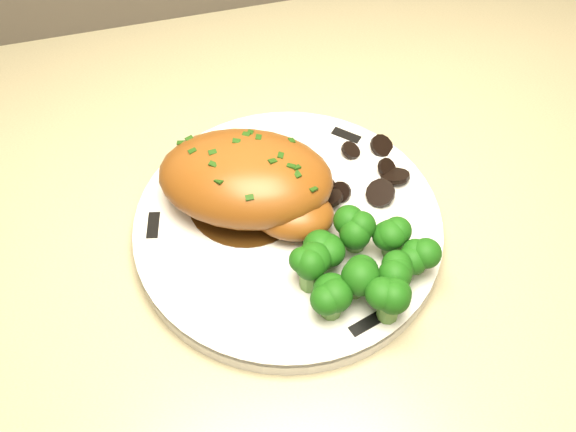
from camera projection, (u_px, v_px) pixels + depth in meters
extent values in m
cube|color=brown|center=(563.00, 339.00, 1.04)|extent=(1.84, 0.60, 0.79)
cylinder|color=silver|center=(288.00, 229.00, 0.63)|extent=(0.35, 0.35, 0.02)
cube|color=black|center=(346.00, 136.00, 0.68)|extent=(0.03, 0.03, 0.00)
cube|color=black|center=(153.00, 225.00, 0.62)|extent=(0.02, 0.03, 0.00)
cube|color=black|center=(366.00, 325.00, 0.56)|extent=(0.03, 0.02, 0.00)
cylinder|color=#351E09|center=(247.00, 199.00, 0.63)|extent=(0.10, 0.10, 0.00)
ellipsoid|color=brown|center=(246.00, 178.00, 0.61)|extent=(0.18, 0.15, 0.06)
ellipsoid|color=brown|center=(293.00, 214.00, 0.60)|extent=(0.08, 0.07, 0.03)
cube|color=#17390B|center=(192.00, 151.00, 0.60)|extent=(0.01, 0.00, 0.00)
cube|color=#17390B|center=(213.00, 150.00, 0.59)|extent=(0.01, 0.00, 0.00)
cube|color=#17390B|center=(234.00, 150.00, 0.59)|extent=(0.01, 0.00, 0.00)
cube|color=#17390B|center=(256.00, 152.00, 0.59)|extent=(0.01, 0.00, 0.00)
cube|color=#17390B|center=(277.00, 155.00, 0.59)|extent=(0.01, 0.00, 0.00)
cube|color=#17390B|center=(299.00, 160.00, 0.59)|extent=(0.01, 0.00, 0.00)
cylinder|color=black|center=(380.00, 175.00, 0.65)|extent=(0.02, 0.02, 0.01)
cylinder|color=black|center=(373.00, 165.00, 0.65)|extent=(0.02, 0.02, 0.01)
cylinder|color=black|center=(360.00, 158.00, 0.65)|extent=(0.02, 0.02, 0.01)
cylinder|color=black|center=(343.00, 163.00, 0.66)|extent=(0.02, 0.02, 0.01)
cylinder|color=black|center=(327.00, 163.00, 0.65)|extent=(0.02, 0.02, 0.01)
cylinder|color=black|center=(314.00, 167.00, 0.64)|extent=(0.03, 0.03, 0.02)
cylinder|color=black|center=(305.00, 181.00, 0.64)|extent=(0.03, 0.03, 0.01)
cylinder|color=black|center=(305.00, 188.00, 0.63)|extent=(0.02, 0.02, 0.00)
cylinder|color=black|center=(312.00, 194.00, 0.63)|extent=(0.03, 0.03, 0.01)
cylinder|color=black|center=(325.00, 203.00, 0.63)|extent=(0.03, 0.03, 0.02)
cylinder|color=black|center=(342.00, 202.00, 0.63)|extent=(0.03, 0.03, 0.01)
cylinder|color=black|center=(359.00, 196.00, 0.63)|extent=(0.03, 0.03, 0.02)
cylinder|color=black|center=(372.00, 194.00, 0.64)|extent=(0.04, 0.04, 0.01)
cylinder|color=black|center=(380.00, 182.00, 0.64)|extent=(0.04, 0.04, 0.01)
cylinder|color=#518136|center=(326.00, 254.00, 0.59)|extent=(0.02, 0.02, 0.02)
sphere|color=#0B3508|center=(327.00, 244.00, 0.57)|extent=(0.03, 0.03, 0.03)
cylinder|color=#518136|center=(355.00, 238.00, 0.60)|extent=(0.02, 0.02, 0.02)
sphere|color=#0B3508|center=(357.00, 227.00, 0.58)|extent=(0.03, 0.03, 0.03)
cylinder|color=#518136|center=(393.00, 245.00, 0.59)|extent=(0.02, 0.02, 0.02)
sphere|color=#0B3508|center=(395.00, 234.00, 0.58)|extent=(0.03, 0.03, 0.03)
cylinder|color=#518136|center=(355.00, 284.00, 0.57)|extent=(0.02, 0.02, 0.02)
sphere|color=#0B3508|center=(356.00, 274.00, 0.56)|extent=(0.03, 0.03, 0.03)
cylinder|color=#518136|center=(395.00, 280.00, 0.57)|extent=(0.02, 0.02, 0.02)
sphere|color=#0B3508|center=(398.00, 270.00, 0.56)|extent=(0.03, 0.03, 0.03)
cylinder|color=#518136|center=(417.00, 260.00, 0.58)|extent=(0.02, 0.02, 0.02)
sphere|color=#0B3508|center=(420.00, 249.00, 0.57)|extent=(0.03, 0.03, 0.03)
cylinder|color=#518136|center=(331.00, 305.00, 0.56)|extent=(0.02, 0.02, 0.02)
sphere|color=#0B3508|center=(332.00, 295.00, 0.55)|extent=(0.03, 0.03, 0.03)
cylinder|color=#518136|center=(388.00, 309.00, 0.56)|extent=(0.02, 0.02, 0.02)
sphere|color=#0B3508|center=(391.00, 299.00, 0.54)|extent=(0.03, 0.03, 0.03)
cylinder|color=#518136|center=(310.00, 278.00, 0.57)|extent=(0.02, 0.02, 0.02)
sphere|color=#0B3508|center=(311.00, 268.00, 0.56)|extent=(0.03, 0.03, 0.03)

